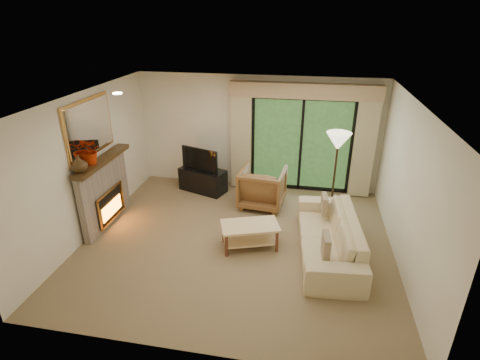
% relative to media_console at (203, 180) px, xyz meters
% --- Properties ---
extents(floor, '(5.50, 5.50, 0.00)m').
position_rel_media_console_xyz_m(floor, '(1.18, -1.95, -0.27)').
color(floor, olive).
rests_on(floor, ground).
extents(ceiling, '(5.50, 5.50, 0.00)m').
position_rel_media_console_xyz_m(ceiling, '(1.18, -1.95, 2.33)').
color(ceiling, white).
rests_on(ceiling, ground).
extents(wall_back, '(5.00, 0.00, 5.00)m').
position_rel_media_console_xyz_m(wall_back, '(1.18, 0.55, 1.03)').
color(wall_back, '#F1E1C7').
rests_on(wall_back, ground).
extents(wall_front, '(5.00, 0.00, 5.00)m').
position_rel_media_console_xyz_m(wall_front, '(1.18, -4.45, 1.03)').
color(wall_front, '#F1E1C7').
rests_on(wall_front, ground).
extents(wall_left, '(0.00, 5.00, 5.00)m').
position_rel_media_console_xyz_m(wall_left, '(-1.57, -1.95, 1.03)').
color(wall_left, '#F1E1C7').
rests_on(wall_left, ground).
extents(wall_right, '(0.00, 5.00, 5.00)m').
position_rel_media_console_xyz_m(wall_right, '(3.93, -1.95, 1.03)').
color(wall_right, '#F1E1C7').
rests_on(wall_right, ground).
extents(fireplace, '(0.24, 1.70, 1.37)m').
position_rel_media_console_xyz_m(fireplace, '(-1.45, -1.75, 0.42)').
color(fireplace, gray).
rests_on(fireplace, floor).
extents(mirror, '(0.07, 1.45, 1.02)m').
position_rel_media_console_xyz_m(mirror, '(-1.53, -1.75, 1.68)').
color(mirror, '#CE9047').
rests_on(mirror, wall_left).
extents(sliding_door, '(2.26, 0.10, 2.16)m').
position_rel_media_console_xyz_m(sliding_door, '(2.18, 0.50, 0.83)').
color(sliding_door, black).
rests_on(sliding_door, floor).
extents(curtain_left, '(0.45, 0.18, 2.35)m').
position_rel_media_console_xyz_m(curtain_left, '(0.83, 0.39, 0.93)').
color(curtain_left, tan).
rests_on(curtain_left, floor).
extents(curtain_right, '(0.45, 0.18, 2.35)m').
position_rel_media_console_xyz_m(curtain_right, '(3.53, 0.39, 0.93)').
color(curtain_right, tan).
rests_on(curtain_right, floor).
extents(cornice, '(3.20, 0.24, 0.32)m').
position_rel_media_console_xyz_m(cornice, '(2.18, 0.41, 2.05)').
color(cornice, tan).
rests_on(cornice, wall_back).
extents(media_console, '(1.16, 0.81, 0.53)m').
position_rel_media_console_xyz_m(media_console, '(0.00, 0.00, 0.00)').
color(media_console, black).
rests_on(media_console, floor).
extents(tv, '(0.92, 0.43, 0.54)m').
position_rel_media_console_xyz_m(tv, '(0.00, 0.00, 0.54)').
color(tv, black).
rests_on(tv, media_console).
extents(armchair, '(0.99, 1.02, 0.85)m').
position_rel_media_console_xyz_m(armchair, '(1.44, -0.47, 0.16)').
color(armchair, brown).
rests_on(armchair, floor).
extents(sofa, '(1.14, 2.47, 0.70)m').
position_rel_media_console_xyz_m(sofa, '(2.79, -1.99, 0.08)').
color(sofa, beige).
rests_on(sofa, floor).
extents(pillow_near, '(0.13, 0.38, 0.38)m').
position_rel_media_console_xyz_m(pillow_near, '(2.71, -2.69, 0.32)').
color(pillow_near, brown).
rests_on(pillow_near, sofa).
extents(pillow_far, '(0.12, 0.36, 0.35)m').
position_rel_media_console_xyz_m(pillow_far, '(2.71, -1.30, 0.31)').
color(pillow_far, brown).
rests_on(pillow_far, sofa).
extents(coffee_table, '(1.12, 0.84, 0.45)m').
position_rel_media_console_xyz_m(coffee_table, '(1.43, -2.07, -0.04)').
color(coffee_table, '#EFC589').
rests_on(coffee_table, floor).
extents(floor_lamp, '(0.52, 0.52, 1.77)m').
position_rel_media_console_xyz_m(floor_lamp, '(2.89, -0.64, 0.62)').
color(floor_lamp, beige).
rests_on(floor_lamp, floor).
extents(vase, '(0.35, 0.35, 0.29)m').
position_rel_media_console_xyz_m(vase, '(-1.43, -2.39, 1.25)').
color(vase, '#3A2713').
rests_on(vase, fireplace).
extents(branches, '(0.53, 0.48, 0.50)m').
position_rel_media_console_xyz_m(branches, '(-1.43, -2.03, 1.35)').
color(branches, '#A32104').
rests_on(branches, fireplace).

